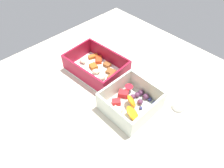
{
  "coord_description": "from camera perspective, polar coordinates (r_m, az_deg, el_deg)",
  "views": [
    {
      "loc": [
        29.8,
        -29.96,
        50.52
      ],
      "look_at": [
        -1.49,
        0.01,
        4.0
      ],
      "focal_mm": 32.08,
      "sensor_mm": 36.0,
      "label": 1
    }
  ],
  "objects": [
    {
      "name": "fruit_bowl",
      "position": [
        0.59,
        5.39,
        -5.27
      ],
      "size": [
        13.73,
        14.61,
        6.44
      ],
      "rotation": [
        0.0,
        0.0,
        0.0
      ],
      "color": "silver",
      "rests_on": "table_surface"
    },
    {
      "name": "paper_cup_liner",
      "position": [
        0.63,
        18.54,
        -5.97
      ],
      "size": [
        3.73,
        3.73,
        1.53
      ],
      "primitive_type": "cylinder",
      "color": "white",
      "rests_on": "table_surface"
    },
    {
      "name": "pasta_container",
      "position": [
        0.69,
        -4.47,
        4.7
      ],
      "size": [
        20.64,
        15.0,
        6.24
      ],
      "rotation": [
        0.0,
        0.0,
        0.08
      ],
      "color": "white",
      "rests_on": "table_surface"
    },
    {
      "name": "table_surface",
      "position": [
        0.65,
        0.9,
        -2.49
      ],
      "size": [
        80.0,
        80.0,
        2.0
      ],
      "primitive_type": "cube",
      "color": "beige",
      "rests_on": "ground"
    }
  ]
}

